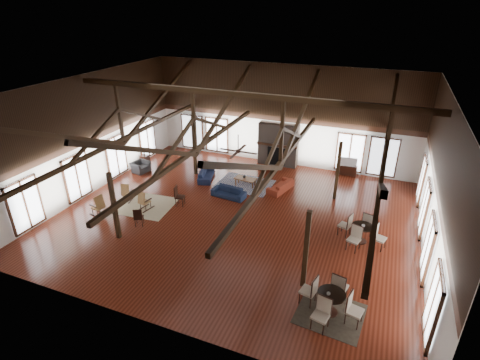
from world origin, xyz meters
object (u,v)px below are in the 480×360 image
at_px(sofa_orange, 281,186).
at_px(sofa_navy_left, 206,174).
at_px(sofa_navy_front, 229,192).
at_px(tv_console, 347,170).
at_px(cafe_table_near, 331,299).
at_px(armchair, 140,167).
at_px(cafe_table_far, 362,231).
at_px(coffee_table, 245,179).

bearing_deg(sofa_orange, sofa_navy_left, -72.83).
relative_size(sofa_navy_front, tv_console, 1.61).
distance_m(sofa_navy_left, cafe_table_near, 11.24).
bearing_deg(sofa_navy_left, sofa_navy_front, -143.58).
height_order(sofa_navy_front, armchair, armchair).
height_order(armchair, cafe_table_near, cafe_table_near).
bearing_deg(sofa_orange, cafe_table_near, 41.56).
distance_m(sofa_navy_front, cafe_table_far, 6.91).
height_order(sofa_navy_front, sofa_navy_left, sofa_navy_left).
distance_m(sofa_orange, tv_console, 4.55).
xyz_separation_m(armchair, cafe_table_far, (12.82, -2.54, 0.22)).
xyz_separation_m(cafe_table_far, tv_console, (-1.44, 6.70, -0.25)).
bearing_deg(sofa_orange, coffee_table, -69.50).
xyz_separation_m(sofa_navy_front, sofa_navy_left, (-2.05, 1.55, 0.00)).
height_order(armchair, tv_console, armchair).
relative_size(sofa_navy_left, cafe_table_far, 0.87).
relative_size(cafe_table_far, tv_console, 1.88).
relative_size(armchair, cafe_table_far, 0.46).
xyz_separation_m(coffee_table, armchair, (-6.43, -0.56, -0.08)).
bearing_deg(coffee_table, cafe_table_far, -19.67).
height_order(coffee_table, tv_console, tv_console).
bearing_deg(coffee_table, sofa_orange, 11.86).
distance_m(sofa_navy_front, cafe_table_near, 8.68).
bearing_deg(sofa_navy_front, sofa_orange, 43.13).
xyz_separation_m(sofa_navy_left, armchair, (-4.05, -0.58, 0.05)).
bearing_deg(armchair, cafe_table_near, -108.32).
bearing_deg(cafe_table_near, coffee_table, 127.60).
xyz_separation_m(armchair, tv_console, (11.39, 4.16, -0.04)).
relative_size(armchair, tv_console, 0.87).
bearing_deg(tv_console, armchair, -159.92).
relative_size(sofa_navy_front, cafe_table_far, 0.86).
height_order(sofa_navy_front, cafe_table_near, cafe_table_near).
relative_size(cafe_table_near, tv_console, 1.95).
relative_size(coffee_table, cafe_table_near, 0.57).
xyz_separation_m(coffee_table, cafe_table_near, (5.86, -7.61, 0.16)).
height_order(cafe_table_near, cafe_table_far, cafe_table_near).
height_order(sofa_orange, armchair, armchair).
bearing_deg(cafe_table_far, sofa_orange, 143.50).
distance_m(sofa_orange, armchair, 8.40).
bearing_deg(cafe_table_far, tv_console, 102.09).
distance_m(sofa_navy_front, tv_console, 7.37).
relative_size(armchair, cafe_table_near, 0.45).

